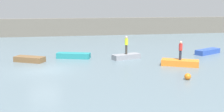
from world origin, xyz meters
name	(u,v)px	position (x,y,z in m)	size (l,w,h in m)	color
ground_plane	(44,70)	(0.00, 0.00, 0.00)	(120.00, 120.00, 0.00)	slate
embankment_wall	(50,27)	(0.00, 24.90, 1.45)	(80.00, 1.20, 2.90)	#666056
rowboat_brown	(30,59)	(-1.51, 3.75, 0.26)	(2.86, 1.13, 0.51)	brown
rowboat_teal	(73,56)	(2.68, 4.80, 0.27)	(3.34, 0.99, 0.54)	teal
rowboat_grey	(126,57)	(7.81, 3.43, 0.25)	(2.83, 0.97, 0.50)	gray
rowboat_orange	(180,63)	(11.82, -0.40, 0.26)	(3.23, 1.22, 0.53)	orange
rowboat_blue	(208,52)	(17.23, 4.61, 0.26)	(3.32, 1.01, 0.52)	#2B4CAD
person_hiviz_shirt	(126,44)	(7.81, 3.43, 1.50)	(0.32, 0.32, 1.80)	#38332D
person_red_shirt	(181,49)	(11.82, -0.40, 1.47)	(0.32, 0.32, 1.69)	#232838
mooring_buoy	(188,76)	(10.42, -4.98, 0.24)	(0.48, 0.48, 0.48)	orange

